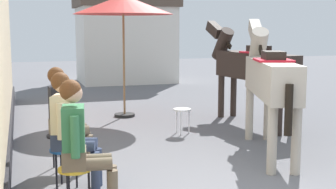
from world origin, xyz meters
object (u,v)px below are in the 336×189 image
(saddled_horse_far, at_px, (251,66))
(cafe_parasol, at_px, (123,6))
(saddled_horse_near, at_px, (269,77))
(seated_visitor_near, at_px, (80,139))
(spare_stool_white, at_px, (182,112))
(seated_visitor_far, at_px, (64,113))
(seated_visitor_middle, at_px, (69,124))

(saddled_horse_far, relative_size, cafe_parasol, 1.16)
(saddled_horse_near, xyz_separation_m, cafe_parasol, (-1.46, 3.55, 1.20))
(seated_visitor_near, relative_size, spare_stool_white, 3.02)
(saddled_horse_near, xyz_separation_m, spare_stool_white, (-0.83, 1.59, -0.76))
(saddled_horse_near, height_order, spare_stool_white, saddled_horse_near)
(seated_visitor_near, height_order, seated_visitor_far, same)
(saddled_horse_near, distance_m, saddled_horse_far, 2.18)
(seated_visitor_near, xyz_separation_m, spare_stool_white, (2.19, 3.11, -0.38))
(seated_visitor_near, relative_size, saddled_horse_near, 0.48)
(seated_visitor_middle, xyz_separation_m, cafe_parasol, (1.60, 4.27, 1.59))
(seated_visitor_near, xyz_separation_m, saddled_horse_far, (3.79, 3.56, 0.38))
(seated_visitor_middle, xyz_separation_m, seated_visitor_far, (0.01, 0.79, 0.00))
(seated_visitor_near, xyz_separation_m, cafe_parasol, (1.57, 5.07, 1.59))
(saddled_horse_near, bearing_deg, saddled_horse_far, 69.49)
(seated_visitor_far, distance_m, saddled_horse_far, 4.31)
(saddled_horse_near, xyz_separation_m, saddled_horse_far, (0.76, 2.04, 0.00))
(seated_visitor_near, relative_size, saddled_horse_far, 0.47)
(saddled_horse_near, bearing_deg, seated_visitor_middle, -166.84)
(saddled_horse_far, height_order, spare_stool_white, saddled_horse_far)
(cafe_parasol, relative_size, spare_stool_white, 5.61)
(seated_visitor_near, relative_size, seated_visitor_middle, 1.00)
(cafe_parasol, bearing_deg, saddled_horse_far, -34.22)
(saddled_horse_near, bearing_deg, seated_visitor_near, -153.30)
(seated_visitor_far, bearing_deg, seated_visitor_middle, -90.85)
(seated_visitor_middle, bearing_deg, spare_stool_white, 46.02)
(seated_visitor_middle, distance_m, saddled_horse_far, 4.73)
(seated_visitor_middle, bearing_deg, seated_visitor_far, 89.15)
(seated_visitor_near, xyz_separation_m, seated_visitor_far, (-0.02, 1.59, 0.00))
(saddled_horse_near, distance_m, cafe_parasol, 4.02)
(saddled_horse_far, bearing_deg, cafe_parasol, 145.78)
(seated_visitor_middle, height_order, saddled_horse_far, saddled_horse_far)
(seated_visitor_near, bearing_deg, seated_visitor_far, 90.79)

